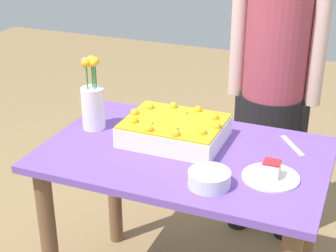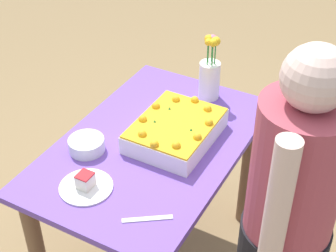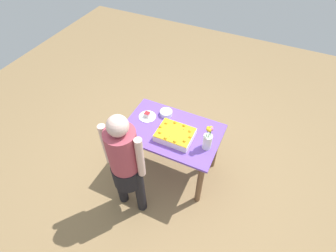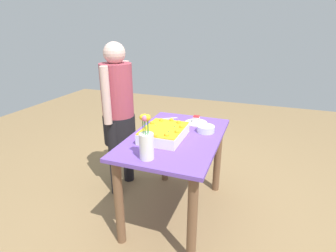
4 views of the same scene
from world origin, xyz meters
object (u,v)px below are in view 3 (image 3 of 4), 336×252
Objects in this scene: serving_plate_with_slice at (147,116)px; person_standing at (125,162)px; sheet_cake at (175,134)px; flower_vase at (208,140)px; fruit_bowl at (166,113)px; cake_knife at (133,132)px.

person_standing is (0.15, -0.74, 0.07)m from serving_plate_with_slice.
flower_vase is at bearing 2.48° from sheet_cake.
serving_plate_with_slice is at bearing -144.97° from fruit_bowl.
flower_vase is 0.21× the size of person_standing.
flower_vase reaches higher than fruit_bowl.
person_standing reaches higher than cake_knife.
sheet_cake is 2.20× the size of cake_knife.
sheet_cake is 0.27× the size of person_standing.
person_standing is (0.18, -0.45, 0.09)m from cake_knife.
person_standing reaches higher than sheet_cake.
sheet_cake is 0.38m from flower_vase.
cake_knife is 0.57× the size of flower_vase.
serving_plate_with_slice reaches higher than cake_knife.
flower_vase is at bearing -47.52° from person_standing.
person_standing is (-0.29, -0.58, 0.04)m from sheet_cake.
person_standing is at bearing -116.07° from sheet_cake.
sheet_cake is 1.94× the size of serving_plate_with_slice.
cake_knife is 0.85m from flower_vase.
cake_knife is 0.47m from fruit_bowl.
cake_knife is at bearing -117.24° from fruit_bowl.
serving_plate_with_slice is 0.29m from cake_knife.
serving_plate_with_slice is 1.38× the size of fruit_bowl.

